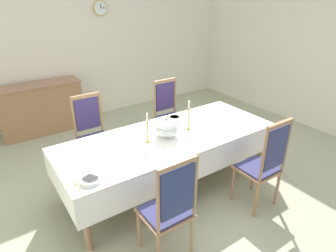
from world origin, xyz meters
TOP-DOWN VIEW (x-y plane):
  - ground at (0.00, 0.00)m, footprint 6.53×5.70m
  - back_wall at (0.00, 2.89)m, footprint 6.53×0.08m
  - right_wall at (3.30, 0.00)m, footprint 0.08×5.70m
  - dining_table at (0.00, -0.07)m, footprint 2.74×1.06m
  - tablecloth at (0.00, -0.07)m, footprint 2.76×1.08m
  - chair_south_a at (-0.65, -1.01)m, footprint 0.44×0.42m
  - chair_north_a at (-0.65, 0.87)m, footprint 0.44×0.42m
  - chair_south_b at (0.66, -1.01)m, footprint 0.44×0.42m
  - chair_north_b at (0.66, 0.87)m, footprint 0.44×0.42m
  - soup_tureen at (-0.04, -0.07)m, footprint 0.29×0.29m
  - candlestick_west at (-0.30, -0.07)m, footprint 0.07×0.07m
  - candlestick_east at (0.30, -0.07)m, footprint 0.07×0.07m
  - bowl_near_left at (-1.15, -0.45)m, footprint 0.20×0.20m
  - bowl_near_right at (0.36, 0.31)m, footprint 0.16×0.16m
  - spoon_primary at (-1.28, -0.42)m, footprint 0.03×0.18m
  - spoon_secondary at (0.46, 0.34)m, footprint 0.04×0.18m
  - sideboard at (-0.97, 2.57)m, footprint 1.44×0.48m
  - mounted_clock at (0.43, 2.82)m, footprint 0.27×0.06m

SIDE VIEW (x-z plane):
  - ground at x=0.00m, z-range -0.04..0.00m
  - sideboard at x=-0.97m, z-range 0.00..0.91m
  - chair_north_b at x=0.66m, z-range 0.02..1.11m
  - chair_north_a at x=-0.65m, z-range 0.02..1.12m
  - chair_south_a at x=-0.65m, z-range 0.01..1.15m
  - chair_south_b at x=0.66m, z-range 0.01..1.16m
  - tablecloth at x=0.00m, z-range 0.47..0.83m
  - dining_table at x=0.00m, z-range 0.30..1.04m
  - spoon_primary at x=-1.28m, z-range 0.74..0.75m
  - spoon_secondary at x=0.46m, z-range 0.74..0.75m
  - bowl_near_right at x=0.36m, z-range 0.74..0.77m
  - bowl_near_left at x=-1.15m, z-range 0.74..0.78m
  - soup_tureen at x=-0.04m, z-range 0.74..0.97m
  - candlestick_west at x=-0.30m, z-range 0.71..1.08m
  - candlestick_east at x=0.30m, z-range 0.71..1.10m
  - back_wall at x=0.00m, z-range 0.00..3.07m
  - right_wall at x=3.30m, z-range 0.00..3.07m
  - mounted_clock at x=0.43m, z-range 1.94..2.21m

